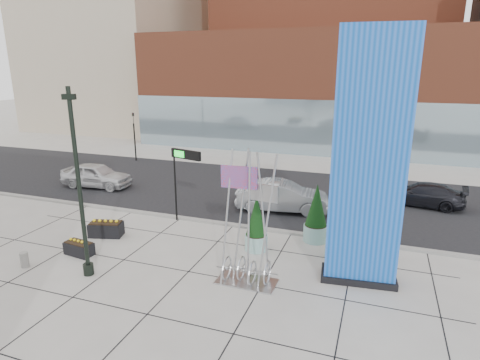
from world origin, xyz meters
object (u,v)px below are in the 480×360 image
(lamp_post, at_px, (81,203))
(car_silver_mid, at_px, (282,197))
(blue_pylon, at_px, (368,167))
(car_white_west, at_px, (96,175))
(public_art_sculpture, at_px, (247,250))
(overhead_street_sign, at_px, (186,160))
(concrete_bollard, at_px, (24,260))

(lamp_post, distance_m, car_silver_mid, 11.08)
(blue_pylon, height_order, car_white_west, blue_pylon)
(lamp_post, distance_m, public_art_sculpture, 6.37)
(overhead_street_sign, bearing_deg, blue_pylon, -4.87)
(overhead_street_sign, distance_m, car_white_west, 9.61)
(car_white_west, bearing_deg, overhead_street_sign, -116.72)
(concrete_bollard, distance_m, car_white_west, 11.21)
(car_white_west, bearing_deg, public_art_sculpture, -125.98)
(public_art_sculpture, distance_m, concrete_bollard, 9.07)
(overhead_street_sign, distance_m, car_silver_mid, 5.85)
(blue_pylon, bearing_deg, car_white_west, 152.46)
(lamp_post, height_order, public_art_sculpture, lamp_post)
(concrete_bollard, relative_size, car_white_west, 0.13)
(overhead_street_sign, bearing_deg, lamp_post, -84.97)
(blue_pylon, height_order, public_art_sculpture, blue_pylon)
(lamp_post, height_order, car_white_west, lamp_post)
(concrete_bollard, bearing_deg, car_white_west, 114.19)
(concrete_bollard, xyz_separation_m, overhead_street_sign, (3.97, 6.62, 2.99))
(lamp_post, relative_size, public_art_sculpture, 1.41)
(blue_pylon, relative_size, lamp_post, 1.28)
(public_art_sculpture, distance_m, car_white_west, 15.83)
(overhead_street_sign, relative_size, car_white_west, 0.82)
(lamp_post, bearing_deg, car_silver_mid, 60.53)
(car_silver_mid, bearing_deg, car_white_west, 78.94)
(car_white_west, relative_size, car_silver_mid, 0.93)
(lamp_post, bearing_deg, car_white_west, 126.98)
(public_art_sculpture, xyz_separation_m, car_silver_mid, (-0.63, 8.00, -0.49))
(public_art_sculpture, xyz_separation_m, concrete_bollard, (-8.82, -1.82, -1.02))
(concrete_bollard, height_order, car_silver_mid, car_silver_mid)
(blue_pylon, distance_m, car_white_west, 18.93)
(public_art_sculpture, height_order, overhead_street_sign, public_art_sculpture)
(lamp_post, xyz_separation_m, overhead_street_sign, (1.13, 6.27, 0.38))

